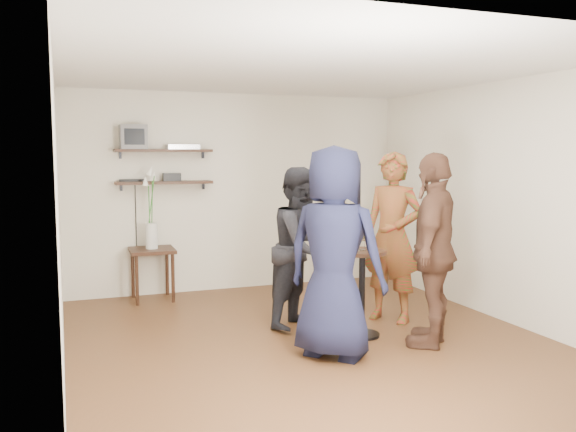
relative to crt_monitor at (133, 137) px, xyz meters
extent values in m
cube|color=#442A16|center=(1.37, -2.38, -2.04)|extent=(4.50, 5.00, 0.04)
cube|color=white|center=(1.37, -2.38, 0.60)|extent=(4.50, 5.00, 0.04)
cube|color=silver|center=(1.37, 0.15, -0.72)|extent=(4.50, 0.04, 2.60)
cube|color=silver|center=(1.37, -4.89, -0.72)|extent=(4.50, 0.04, 2.60)
cube|color=silver|center=(-0.90, -2.38, -0.72)|extent=(0.04, 5.00, 2.60)
cube|color=silver|center=(3.64, -2.38, -0.72)|extent=(0.04, 5.00, 2.60)
cube|color=black|center=(0.37, 0.00, -0.17)|extent=(1.20, 0.25, 0.04)
cube|color=black|center=(0.37, 0.00, -0.57)|extent=(1.20, 0.25, 0.04)
cube|color=#59595B|center=(0.00, 0.00, 0.00)|extent=(0.32, 0.30, 0.30)
cube|color=silver|center=(0.61, 0.00, -0.12)|extent=(0.40, 0.24, 0.06)
cube|color=black|center=(0.46, 0.00, -0.50)|extent=(0.22, 0.10, 0.10)
cube|color=black|center=(-0.03, 0.05, -0.54)|extent=(0.30, 0.05, 0.03)
cube|color=black|center=(0.17, -0.17, -1.39)|extent=(0.55, 0.55, 0.04)
cylinder|color=black|center=(-0.04, -0.39, -1.72)|extent=(0.04, 0.04, 0.60)
cylinder|color=black|center=(0.39, -0.39, -1.72)|extent=(0.04, 0.04, 0.60)
cylinder|color=black|center=(-0.04, 0.04, -1.72)|extent=(0.04, 0.04, 0.60)
cylinder|color=black|center=(0.39, 0.04, -1.72)|extent=(0.04, 0.04, 0.60)
cylinder|color=silver|center=(0.17, -0.17, -1.21)|extent=(0.15, 0.15, 0.32)
cylinder|color=#297321|center=(0.15, -0.17, -0.89)|extent=(0.01, 0.07, 0.58)
cone|color=white|center=(0.11, -0.17, -0.53)|extent=(0.07, 0.09, 0.13)
cylinder|color=#297321|center=(0.19, -0.17, -0.86)|extent=(0.04, 0.06, 0.65)
cone|color=white|center=(0.22, -0.15, -0.47)|extent=(0.11, 0.13, 0.13)
cylinder|color=#297321|center=(0.17, -0.19, -0.82)|extent=(0.10, 0.09, 0.71)
cone|color=white|center=(0.17, -0.22, -0.40)|extent=(0.14, 0.13, 0.14)
cylinder|color=black|center=(1.91, -2.42, -1.17)|extent=(0.47, 0.47, 0.04)
cylinder|color=black|center=(1.91, -2.42, -1.59)|extent=(0.06, 0.06, 0.80)
cylinder|color=black|center=(1.91, -2.42, -2.00)|extent=(0.37, 0.37, 0.03)
cylinder|color=silver|center=(1.84, -2.44, -1.15)|extent=(0.06, 0.06, 0.00)
cylinder|color=silver|center=(1.84, -2.44, -1.10)|extent=(0.01, 0.01, 0.10)
cylinder|color=silver|center=(1.84, -2.44, -0.99)|extent=(0.07, 0.07, 0.12)
cylinder|color=#E4B85E|center=(1.84, -2.44, -1.02)|extent=(0.07, 0.07, 0.06)
cylinder|color=silver|center=(1.98, -2.46, -1.15)|extent=(0.06, 0.06, 0.00)
cylinder|color=silver|center=(1.98, -2.46, -1.10)|extent=(0.01, 0.01, 0.09)
cylinder|color=silver|center=(1.98, -2.46, -1.01)|extent=(0.07, 0.07, 0.11)
cylinder|color=#E4B85E|center=(1.98, -2.46, -1.03)|extent=(0.06, 0.06, 0.06)
cylinder|color=silver|center=(1.89, -2.36, -1.15)|extent=(0.06, 0.06, 0.00)
cylinder|color=silver|center=(1.89, -2.36, -1.10)|extent=(0.01, 0.01, 0.10)
cylinder|color=silver|center=(1.89, -2.36, -0.99)|extent=(0.07, 0.07, 0.12)
cylinder|color=#E4B85E|center=(1.89, -2.36, -1.01)|extent=(0.07, 0.07, 0.06)
cylinder|color=silver|center=(1.94, -2.40, -1.15)|extent=(0.06, 0.06, 0.00)
cylinder|color=silver|center=(1.94, -2.40, -1.10)|extent=(0.01, 0.01, 0.09)
cylinder|color=silver|center=(1.94, -2.40, -1.01)|extent=(0.07, 0.07, 0.11)
cylinder|color=#E4B85E|center=(1.94, -2.40, -1.03)|extent=(0.06, 0.06, 0.06)
imported|color=#B3141A|center=(2.48, -2.02, -1.10)|extent=(0.74, 0.80, 1.84)
imported|color=black|center=(1.49, -1.87, -1.18)|extent=(1.03, 1.00, 1.68)
imported|color=black|center=(1.40, -2.88, -1.07)|extent=(1.06, 1.09, 1.89)
imported|color=#4F3022|center=(2.42, -2.89, -1.10)|extent=(1.06, 1.09, 1.83)
camera|label=1|loc=(-0.86, -7.72, -0.19)|focal=38.00mm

